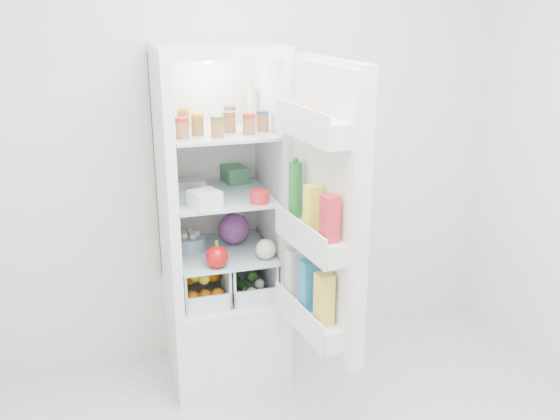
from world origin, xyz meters
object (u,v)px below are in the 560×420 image
object	(u,v)px
mushroom_bowl	(190,243)
fridge_door	(322,217)
red_cabbage	(234,229)
refrigerator	(221,259)

from	to	relation	value
mushroom_bowl	fridge_door	xyz separation A→B (m)	(0.50, -0.62, 0.31)
red_cabbage	mushroom_bowl	bearing A→B (deg)	-174.91
red_cabbage	fridge_door	xyz separation A→B (m)	(0.26, -0.64, 0.26)
red_cabbage	fridge_door	distance (m)	0.74
fridge_door	mushroom_bowl	bearing A→B (deg)	31.66
red_cabbage	mushroom_bowl	xyz separation A→B (m)	(-0.24, -0.02, -0.05)
refrigerator	fridge_door	xyz separation A→B (m)	(0.34, -0.64, 0.43)
red_cabbage	refrigerator	bearing A→B (deg)	-173.48
refrigerator	red_cabbage	bearing A→B (deg)	6.52
refrigerator	red_cabbage	distance (m)	0.18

